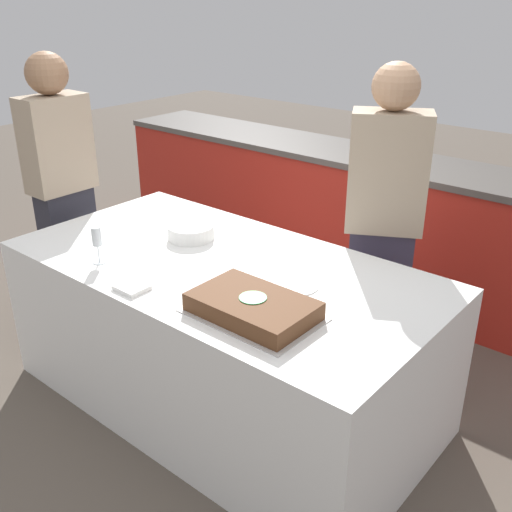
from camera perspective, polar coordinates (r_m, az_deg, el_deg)
ground_plane at (r=3.15m, az=-2.97°, el=-13.36°), size 14.00×14.00×0.00m
back_counter at (r=4.09m, az=12.29°, el=2.79°), size 4.40×0.58×0.92m
dining_table at (r=2.93m, az=-3.13°, el=-7.49°), size 2.04×1.05×0.76m
cake at (r=2.31m, az=-0.30°, el=-4.86°), size 0.51×0.34×0.08m
plate_stack at (r=3.03m, az=-6.21°, el=2.32°), size 0.23×0.23×0.07m
wine_glass at (r=2.81m, az=-14.92°, el=1.60°), size 0.06×0.06×0.17m
side_plate_near_cake at (r=2.56m, az=3.87°, el=-2.79°), size 0.19×0.19×0.00m
utensil_pile at (r=2.57m, az=-11.74°, el=-2.96°), size 0.13×0.11×0.02m
person_cutting_cake at (r=3.06m, az=12.04°, el=3.24°), size 0.42×0.36×1.62m
person_seated_left at (r=3.63m, az=-17.91°, el=5.99°), size 0.23×0.36×1.62m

